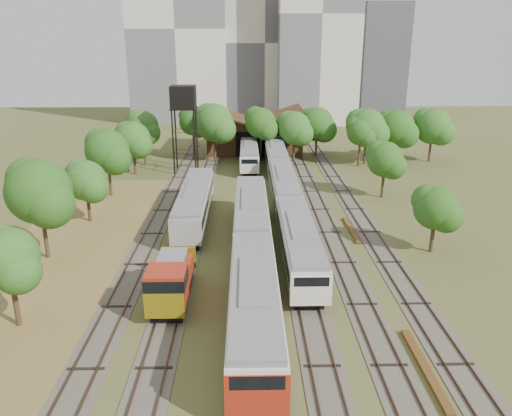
{
  "coord_description": "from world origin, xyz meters",
  "views": [
    {
      "loc": [
        -2.46,
        -29.12,
        18.4
      ],
      "look_at": [
        -1.51,
        18.32,
        2.5
      ],
      "focal_mm": 35.0,
      "sensor_mm": 36.0,
      "label": 1
    }
  ],
  "objects_px": {
    "railcar_red_set": "(253,253)",
    "shunter_locomotive": "(171,283)",
    "railcar_green_set": "(284,187)",
    "water_tower": "(183,100)"
  },
  "relations": [
    {
      "from": "railcar_green_set",
      "to": "water_tower",
      "type": "bearing_deg",
      "value": 130.88
    },
    {
      "from": "railcar_red_set",
      "to": "water_tower",
      "type": "bearing_deg",
      "value": 104.9
    },
    {
      "from": "railcar_red_set",
      "to": "railcar_green_set",
      "type": "distance_m",
      "value": 20.12
    },
    {
      "from": "railcar_green_set",
      "to": "water_tower",
      "type": "distance_m",
      "value": 22.14
    },
    {
      "from": "railcar_red_set",
      "to": "shunter_locomotive",
      "type": "height_order",
      "value": "railcar_red_set"
    },
    {
      "from": "shunter_locomotive",
      "to": "water_tower",
      "type": "height_order",
      "value": "water_tower"
    },
    {
      "from": "railcar_red_set",
      "to": "railcar_green_set",
      "type": "bearing_deg",
      "value": 78.53
    },
    {
      "from": "railcar_green_set",
      "to": "water_tower",
      "type": "height_order",
      "value": "water_tower"
    },
    {
      "from": "railcar_red_set",
      "to": "railcar_green_set",
      "type": "relative_size",
      "value": 0.66
    },
    {
      "from": "shunter_locomotive",
      "to": "railcar_red_set",
      "type": "bearing_deg",
      "value": 36.64
    }
  ]
}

